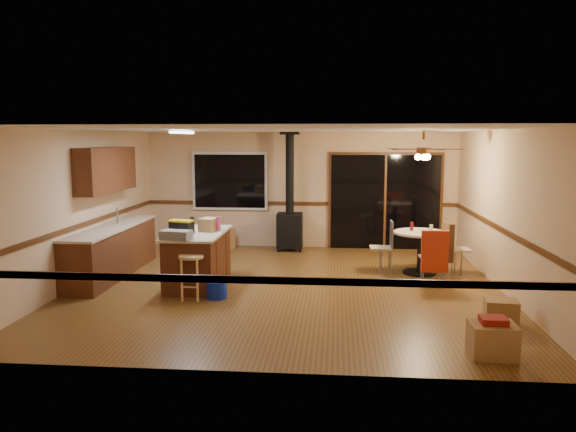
# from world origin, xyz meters

# --- Properties ---
(floor) EXTENTS (7.00, 7.00, 0.00)m
(floor) POSITION_xyz_m (0.00, 0.00, 0.00)
(floor) COLOR brown
(floor) RESTS_ON ground
(ceiling) EXTENTS (7.00, 7.00, 0.00)m
(ceiling) POSITION_xyz_m (0.00, 0.00, 2.60)
(ceiling) COLOR silver
(ceiling) RESTS_ON ground
(wall_back) EXTENTS (7.00, 0.00, 7.00)m
(wall_back) POSITION_xyz_m (0.00, 3.50, 1.30)
(wall_back) COLOR tan
(wall_back) RESTS_ON ground
(wall_front) EXTENTS (7.00, 0.00, 7.00)m
(wall_front) POSITION_xyz_m (0.00, -3.50, 1.30)
(wall_front) COLOR tan
(wall_front) RESTS_ON ground
(wall_left) EXTENTS (0.00, 7.00, 7.00)m
(wall_left) POSITION_xyz_m (-3.50, 0.00, 1.30)
(wall_left) COLOR tan
(wall_left) RESTS_ON ground
(wall_right) EXTENTS (0.00, 7.00, 7.00)m
(wall_right) POSITION_xyz_m (3.50, 0.00, 1.30)
(wall_right) COLOR tan
(wall_right) RESTS_ON ground
(chair_rail) EXTENTS (7.00, 7.00, 0.08)m
(chair_rail) POSITION_xyz_m (0.00, 0.00, 1.00)
(chair_rail) COLOR #492912
(chair_rail) RESTS_ON ground
(window) EXTENTS (1.72, 0.10, 1.32)m
(window) POSITION_xyz_m (-1.60, 3.45, 1.50)
(window) COLOR black
(window) RESTS_ON ground
(sliding_door) EXTENTS (2.52, 0.10, 2.10)m
(sliding_door) POSITION_xyz_m (1.90, 3.45, 1.05)
(sliding_door) COLOR black
(sliding_door) RESTS_ON ground
(lower_cabinets) EXTENTS (0.60, 3.00, 0.86)m
(lower_cabinets) POSITION_xyz_m (-3.20, 0.50, 0.43)
(lower_cabinets) COLOR #522814
(lower_cabinets) RESTS_ON ground
(countertop) EXTENTS (0.64, 3.04, 0.04)m
(countertop) POSITION_xyz_m (-3.20, 0.50, 0.88)
(countertop) COLOR beige
(countertop) RESTS_ON lower_cabinets
(upper_cabinets) EXTENTS (0.35, 2.00, 0.80)m
(upper_cabinets) POSITION_xyz_m (-3.33, 0.70, 1.90)
(upper_cabinets) COLOR #522814
(upper_cabinets) RESTS_ON ground
(kitchen_island) EXTENTS (0.88, 1.68, 0.90)m
(kitchen_island) POSITION_xyz_m (-1.50, 0.00, 0.45)
(kitchen_island) COLOR #4B2212
(kitchen_island) RESTS_ON ground
(wood_stove) EXTENTS (0.55, 0.50, 2.52)m
(wood_stove) POSITION_xyz_m (-0.20, 3.05, 0.73)
(wood_stove) COLOR black
(wood_stove) RESTS_ON ground
(ceiling_fan) EXTENTS (0.24, 0.24, 0.55)m
(ceiling_fan) POSITION_xyz_m (2.35, 1.11, 2.21)
(ceiling_fan) COLOR brown
(ceiling_fan) RESTS_ON ceiling
(fluorescent_strip) EXTENTS (0.10, 1.20, 0.04)m
(fluorescent_strip) POSITION_xyz_m (-1.80, 0.30, 2.56)
(fluorescent_strip) COLOR white
(fluorescent_strip) RESTS_ON ceiling
(toolbox_grey) EXTENTS (0.50, 0.34, 0.14)m
(toolbox_grey) POSITION_xyz_m (-1.66, -0.72, 0.97)
(toolbox_grey) COLOR slate
(toolbox_grey) RESTS_ON kitchen_island
(toolbox_black) EXTENTS (0.39, 0.26, 0.20)m
(toolbox_black) POSITION_xyz_m (-1.73, -0.18, 1.00)
(toolbox_black) COLOR black
(toolbox_black) RESTS_ON kitchen_island
(toolbox_yellow_lid) EXTENTS (0.41, 0.27, 0.03)m
(toolbox_yellow_lid) POSITION_xyz_m (-1.73, -0.18, 1.11)
(toolbox_yellow_lid) COLOR gold
(toolbox_yellow_lid) RESTS_ON toolbox_black
(box_on_island) EXTENTS (0.31, 0.38, 0.22)m
(box_on_island) POSITION_xyz_m (-1.34, 0.14, 1.01)
(box_on_island) COLOR #9B7345
(box_on_island) RESTS_ON kitchen_island
(bottle_dark) EXTENTS (0.09, 0.09, 0.26)m
(bottle_dark) POSITION_xyz_m (-1.57, -0.04, 1.03)
(bottle_dark) COLOR black
(bottle_dark) RESTS_ON kitchen_island
(bottle_pink) EXTENTS (0.10, 0.10, 0.25)m
(bottle_pink) POSITION_xyz_m (-1.18, 0.18, 1.02)
(bottle_pink) COLOR #D84C8C
(bottle_pink) RESTS_ON kitchen_island
(bottle_white) EXTENTS (0.07, 0.07, 0.17)m
(bottle_white) POSITION_xyz_m (-1.46, 0.45, 0.99)
(bottle_white) COLOR white
(bottle_white) RESTS_ON kitchen_island
(bar_stool) EXTENTS (0.47, 0.47, 0.69)m
(bar_stool) POSITION_xyz_m (-1.39, -0.88, 0.34)
(bar_stool) COLOR #D7B571
(bar_stool) RESTS_ON floor
(blue_bucket) EXTENTS (0.33, 0.33, 0.27)m
(blue_bucket) POSITION_xyz_m (-1.02, -0.79, 0.13)
(blue_bucket) COLOR #0C23A8
(blue_bucket) RESTS_ON floor
(dining_table) EXTENTS (0.97, 0.97, 0.78)m
(dining_table) POSITION_xyz_m (2.35, 1.11, 0.53)
(dining_table) COLOR black
(dining_table) RESTS_ON ground
(glass_red) EXTENTS (0.07, 0.07, 0.17)m
(glass_red) POSITION_xyz_m (2.20, 1.21, 0.86)
(glass_red) COLOR #590C14
(glass_red) RESTS_ON dining_table
(glass_cream) EXTENTS (0.07, 0.07, 0.14)m
(glass_cream) POSITION_xyz_m (2.53, 1.06, 0.85)
(glass_cream) COLOR beige
(glass_cream) RESTS_ON dining_table
(chair_left) EXTENTS (0.41, 0.40, 0.51)m
(chair_left) POSITION_xyz_m (1.76, 1.21, 0.59)
(chair_left) COLOR tan
(chair_left) RESTS_ON ground
(chair_near) EXTENTS (0.44, 0.47, 0.70)m
(chair_near) POSITION_xyz_m (2.46, 0.23, 0.60)
(chair_near) COLOR tan
(chair_near) RESTS_ON ground
(chair_right) EXTENTS (0.51, 0.48, 0.70)m
(chair_right) POSITION_xyz_m (2.87, 1.14, 0.60)
(chair_right) COLOR tan
(chair_right) RESTS_ON ground
(box_under_window) EXTENTS (0.66, 0.59, 0.44)m
(box_under_window) POSITION_xyz_m (-1.79, 3.09, 0.22)
(box_under_window) COLOR #9B7345
(box_under_window) RESTS_ON floor
(box_corner_a) EXTENTS (0.50, 0.42, 0.38)m
(box_corner_a) POSITION_xyz_m (2.60, -2.83, 0.19)
(box_corner_a) COLOR #9B7345
(box_corner_a) RESTS_ON floor
(box_corner_b) EXTENTS (0.45, 0.40, 0.34)m
(box_corner_b) POSITION_xyz_m (3.02, -1.68, 0.17)
(box_corner_b) COLOR #9B7345
(box_corner_b) RESTS_ON floor
(box_small_red) EXTENTS (0.29, 0.24, 0.08)m
(box_small_red) POSITION_xyz_m (2.60, -2.83, 0.42)
(box_small_red) COLOR maroon
(box_small_red) RESTS_ON box_corner_a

